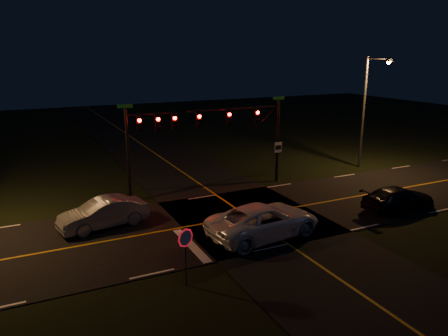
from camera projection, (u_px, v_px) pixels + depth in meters
name	position (u px, v px, depth m)	size (l,w,h in m)	color
ground	(247.00, 217.00, 25.54)	(120.00, 120.00, 0.00)	black
road_ew	(247.00, 216.00, 25.54)	(120.00, 9.00, 0.04)	black
road_ns	(247.00, 216.00, 25.54)	(8.00, 120.00, 0.04)	black
lane_markings	(251.00, 216.00, 25.55)	(120.00, 120.00, 0.01)	#BE8D16
streetlight_ne	(367.00, 103.00, 34.95)	(0.50, 2.46, 9.00)	#505358
signal_mast_ne	(249.00, 126.00, 30.52)	(7.47, 0.41, 6.26)	black
signal_mast_nw	(145.00, 135.00, 27.40)	(3.77, 0.41, 6.26)	black
stop_sign	(186.00, 245.00, 17.48)	(0.75, 0.33, 2.55)	#505358
pickup_white	(264.00, 221.00, 22.57)	(6.45, 3.58, 1.71)	white
suv_dark	(398.00, 199.00, 26.44)	(4.83, 1.97, 1.40)	black
sedan_silver	(103.00, 214.00, 23.76)	(4.98, 2.50, 1.57)	gray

